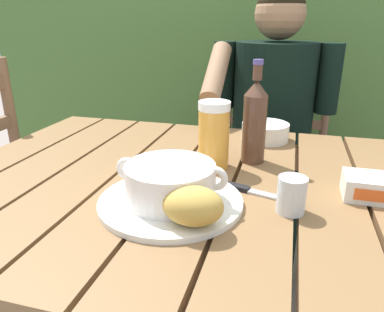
{
  "coord_description": "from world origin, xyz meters",
  "views": [
    {
      "loc": [
        0.18,
        -0.76,
        1.08
      ],
      "look_at": [
        -0.02,
        -0.03,
        0.79
      ],
      "focal_mm": 34.07,
      "sensor_mm": 36.0,
      "label": 1
    }
  ],
  "objects_px": {
    "bread_roll": "(193,206)",
    "butter_tub": "(371,187)",
    "table_knife": "(248,190)",
    "beer_glass": "(214,135)",
    "person_eating": "(271,117)",
    "soup_bowl": "(170,181)",
    "serving_plate": "(171,201)",
    "chair_near_diner": "(270,159)",
    "water_glass_small": "(291,195)",
    "beer_bottle": "(255,121)",
    "diner_bowl": "(265,132)"
  },
  "relations": [
    {
      "from": "beer_glass",
      "to": "water_glass_small",
      "type": "height_order",
      "value": "beer_glass"
    },
    {
      "from": "chair_near_diner",
      "to": "butter_tub",
      "type": "bearing_deg",
      "value": -74.25
    },
    {
      "from": "serving_plate",
      "to": "beer_bottle",
      "type": "xyz_separation_m",
      "value": [
        0.13,
        0.28,
        0.11
      ]
    },
    {
      "from": "serving_plate",
      "to": "beer_bottle",
      "type": "height_order",
      "value": "beer_bottle"
    },
    {
      "from": "soup_bowl",
      "to": "butter_tub",
      "type": "relative_size",
      "value": 2.06
    },
    {
      "from": "serving_plate",
      "to": "soup_bowl",
      "type": "xyz_separation_m",
      "value": [
        0.0,
        0.0,
        0.04
      ]
    },
    {
      "from": "chair_near_diner",
      "to": "table_knife",
      "type": "relative_size",
      "value": 6.56
    },
    {
      "from": "water_glass_small",
      "to": "diner_bowl",
      "type": "xyz_separation_m",
      "value": [
        -0.09,
        0.45,
        -0.01
      ]
    },
    {
      "from": "soup_bowl",
      "to": "beer_bottle",
      "type": "distance_m",
      "value": 0.32
    },
    {
      "from": "beer_glass",
      "to": "serving_plate",
      "type": "bearing_deg",
      "value": -100.15
    },
    {
      "from": "bread_roll",
      "to": "beer_glass",
      "type": "distance_m",
      "value": 0.31
    },
    {
      "from": "beer_bottle",
      "to": "water_glass_small",
      "type": "relative_size",
      "value": 3.62
    },
    {
      "from": "person_eating",
      "to": "beer_bottle",
      "type": "height_order",
      "value": "person_eating"
    },
    {
      "from": "beer_bottle",
      "to": "table_knife",
      "type": "relative_size",
      "value": 1.85
    },
    {
      "from": "serving_plate",
      "to": "diner_bowl",
      "type": "height_order",
      "value": "diner_bowl"
    },
    {
      "from": "chair_near_diner",
      "to": "beer_bottle",
      "type": "xyz_separation_m",
      "value": [
        -0.02,
        -0.73,
        0.37
      ]
    },
    {
      "from": "person_eating",
      "to": "water_glass_small",
      "type": "xyz_separation_m",
      "value": [
        0.09,
        -0.79,
        0.05
      ]
    },
    {
      "from": "water_glass_small",
      "to": "serving_plate",
      "type": "bearing_deg",
      "value": -172.26
    },
    {
      "from": "chair_near_diner",
      "to": "soup_bowl",
      "type": "relative_size",
      "value": 4.02
    },
    {
      "from": "chair_near_diner",
      "to": "serving_plate",
      "type": "relative_size",
      "value": 3.17
    },
    {
      "from": "butter_tub",
      "to": "table_knife",
      "type": "distance_m",
      "value": 0.26
    },
    {
      "from": "bread_roll",
      "to": "butter_tub",
      "type": "bearing_deg",
      "value": 33.57
    },
    {
      "from": "serving_plate",
      "to": "bread_roll",
      "type": "distance_m",
      "value": 0.11
    },
    {
      "from": "butter_tub",
      "to": "beer_glass",
      "type": "bearing_deg",
      "value": 166.62
    },
    {
      "from": "serving_plate",
      "to": "butter_tub",
      "type": "relative_size",
      "value": 2.61
    },
    {
      "from": "chair_near_diner",
      "to": "table_knife",
      "type": "distance_m",
      "value": 0.96
    },
    {
      "from": "chair_near_diner",
      "to": "bread_roll",
      "type": "height_order",
      "value": "chair_near_diner"
    },
    {
      "from": "soup_bowl",
      "to": "beer_glass",
      "type": "distance_m",
      "value": 0.23
    },
    {
      "from": "soup_bowl",
      "to": "person_eating",
      "type": "bearing_deg",
      "value": 79.91
    },
    {
      "from": "table_knife",
      "to": "diner_bowl",
      "type": "distance_m",
      "value": 0.38
    },
    {
      "from": "butter_tub",
      "to": "table_knife",
      "type": "height_order",
      "value": "butter_tub"
    },
    {
      "from": "serving_plate",
      "to": "table_knife",
      "type": "xyz_separation_m",
      "value": [
        0.14,
        0.1,
        -0.0
      ]
    },
    {
      "from": "beer_glass",
      "to": "person_eating",
      "type": "bearing_deg",
      "value": 79.93
    },
    {
      "from": "serving_plate",
      "to": "butter_tub",
      "type": "height_order",
      "value": "butter_tub"
    },
    {
      "from": "table_knife",
      "to": "diner_bowl",
      "type": "height_order",
      "value": "diner_bowl"
    },
    {
      "from": "chair_near_diner",
      "to": "diner_bowl",
      "type": "relative_size",
      "value": 6.45
    },
    {
      "from": "person_eating",
      "to": "soup_bowl",
      "type": "xyz_separation_m",
      "value": [
        -0.15,
        -0.82,
        0.06
      ]
    },
    {
      "from": "butter_tub",
      "to": "bread_roll",
      "type": "bearing_deg",
      "value": -146.43
    },
    {
      "from": "bread_roll",
      "to": "diner_bowl",
      "type": "distance_m",
      "value": 0.56
    },
    {
      "from": "beer_bottle",
      "to": "water_glass_small",
      "type": "bearing_deg",
      "value": -67.96
    },
    {
      "from": "water_glass_small",
      "to": "beer_glass",
      "type": "bearing_deg",
      "value": 135.59
    },
    {
      "from": "person_eating",
      "to": "beer_bottle",
      "type": "relative_size",
      "value": 4.59
    },
    {
      "from": "person_eating",
      "to": "water_glass_small",
      "type": "distance_m",
      "value": 0.79
    },
    {
      "from": "bread_roll",
      "to": "butter_tub",
      "type": "relative_size",
      "value": 1.0
    },
    {
      "from": "beer_glass",
      "to": "table_knife",
      "type": "bearing_deg",
      "value": -50.23
    },
    {
      "from": "beer_glass",
      "to": "table_knife",
      "type": "distance_m",
      "value": 0.18
    },
    {
      "from": "butter_tub",
      "to": "person_eating",
      "type": "bearing_deg",
      "value": 110.2
    },
    {
      "from": "serving_plate",
      "to": "chair_near_diner",
      "type": "bearing_deg",
      "value": 81.67
    },
    {
      "from": "serving_plate",
      "to": "water_glass_small",
      "type": "distance_m",
      "value": 0.24
    },
    {
      "from": "beer_bottle",
      "to": "water_glass_small",
      "type": "distance_m",
      "value": 0.28
    }
  ]
}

